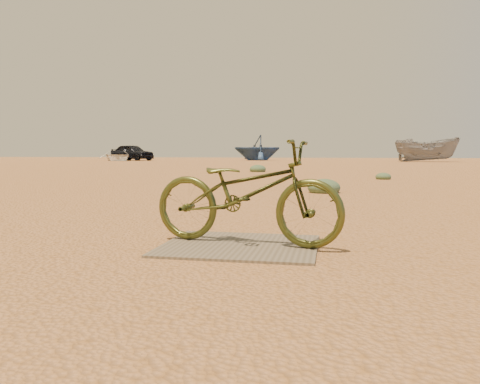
% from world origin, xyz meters
% --- Properties ---
extents(ground, '(120.00, 120.00, 0.00)m').
position_xyz_m(ground, '(0.00, 0.00, 0.00)').
color(ground, '#BC7F4D').
rests_on(ground, ground).
extents(plywood_board, '(1.39, 1.21, 0.02)m').
position_xyz_m(plywood_board, '(-0.58, -0.19, 0.01)').
color(plywood_board, '#6D5F4B').
rests_on(plywood_board, ground).
extents(bicycle, '(1.87, 0.91, 0.94)m').
position_xyz_m(bicycle, '(-0.54, -0.13, 0.49)').
color(bicycle, '#40451A').
rests_on(bicycle, plywood_board).
extents(car, '(4.85, 3.36, 1.53)m').
position_xyz_m(car, '(-18.52, 37.49, 0.77)').
color(car, black).
rests_on(car, ground).
extents(boat_near_left, '(5.07, 5.59, 0.95)m').
position_xyz_m(boat_near_left, '(-19.10, 35.56, 0.47)').
color(boat_near_left, silver).
rests_on(boat_near_left, ground).
extents(boat_far_left, '(6.10, 5.90, 2.46)m').
position_xyz_m(boat_far_left, '(-6.91, 40.49, 1.23)').
color(boat_far_left, '#2E4B78').
rests_on(boat_far_left, ground).
extents(boat_mid_right, '(5.35, 2.36, 2.02)m').
position_xyz_m(boat_mid_right, '(7.92, 36.95, 1.01)').
color(boat_mid_right, gray).
rests_on(boat_mid_right, ground).
extents(kale_a, '(0.68, 0.68, 0.37)m').
position_xyz_m(kale_a, '(0.06, 5.65, 0.00)').
color(kale_a, '#5E734E').
rests_on(kale_a, ground).
extents(kale_b, '(0.48, 0.48, 0.26)m').
position_xyz_m(kale_b, '(1.78, 10.77, 0.00)').
color(kale_b, '#5E734E').
rests_on(kale_b, ground).
extents(kale_c, '(0.70, 0.70, 0.38)m').
position_xyz_m(kale_c, '(-2.87, 15.26, 0.00)').
color(kale_c, '#5E734E').
rests_on(kale_c, ground).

